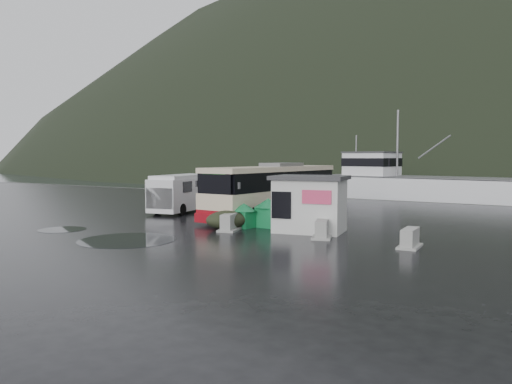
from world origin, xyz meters
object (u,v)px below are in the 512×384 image
Objects in this scene: jersey_barrier_a at (230,230)px; jersey_barrier_b at (322,238)px; jersey_barrier_c at (410,248)px; waste_bin_right at (268,227)px; coach_bus at (273,216)px; fishing_trawler at (424,195)px; ticket_kiosk at (310,232)px; dome_tent at (228,229)px; waste_bin_left at (244,228)px; white_van at (183,212)px.

jersey_barrier_a reaches higher than jersey_barrier_b.
waste_bin_right is at bearing 166.00° from jersey_barrier_c.
fishing_trawler is (3.43, 23.28, 0.00)m from coach_bus.
ticket_kiosk is at bearing 26.29° from jersey_barrier_a.
jersey_barrier_c is 0.07× the size of fishing_trawler.
dome_tent reaches higher than jersey_barrier_a.
ticket_kiosk reaches higher than waste_bin_right.
fishing_trawler is (-2.78, 29.30, 0.00)m from jersey_barrier_b.
waste_bin_left is at bearing -86.08° from fishing_trawler.
waste_bin_left is 0.36× the size of ticket_kiosk.
ticket_kiosk is at bearing 10.00° from waste_bin_left.
coach_bus is 4.89× the size of dome_tent.
waste_bin_right is at bearing -60.68° from coach_bus.
jersey_barrier_b is at bearing -8.99° from waste_bin_left.
dome_tent is at bearing -123.76° from waste_bin_left.
ticket_kiosk is 27.93m from fishing_trawler.
waste_bin_right is 0.06× the size of fishing_trawler.
coach_bus reaches higher than jersey_barrier_b.
dome_tent is (-1.44, -1.72, 0.00)m from waste_bin_right.
waste_bin_right is at bearing 50.00° from dome_tent.
coach_bus is 6.52m from jersey_barrier_a.
jersey_barrier_a reaches higher than jersey_barrier_c.
ticket_kiosk is (3.57, 0.63, 0.00)m from waste_bin_left.
white_van is 17.63m from jersey_barrier_c.
fishing_trawler reaches higher than jersey_barrier_c.
jersey_barrier_b is at bearing -57.81° from ticket_kiosk.
waste_bin_left is 0.53× the size of dome_tent.
white_van is at bearing 146.34° from dome_tent.
jersey_barrier_b is 1.06× the size of jersey_barrier_c.
coach_bus reaches higher than dome_tent.
fishing_trawler is (-1.44, 27.89, 0.00)m from ticket_kiosk.
jersey_barrier_a is at bearing -115.26° from waste_bin_right.
dome_tent is (-0.51, -0.77, 0.00)m from waste_bin_left.
waste_bin_left is 0.93m from dome_tent.
ticket_kiosk reaches higher than white_van.
coach_bus is at bearing -1.88° from white_van.
jersey_barrier_c is at bearing -28.83° from ticket_kiosk.
coach_bus is at bearing 103.92° from waste_bin_left.
dome_tent is at bearing -172.66° from ticket_kiosk.
ticket_kiosk is at bearing -6.97° from waste_bin_right.
white_van is 9.36m from jersey_barrier_a.
jersey_barrier_b is (1.35, -1.41, 0.00)m from ticket_kiosk.
jersey_barrier_a is 0.07× the size of fishing_trawler.
fishing_trawler is (1.20, 27.57, 0.00)m from waste_bin_right.
waste_bin_right is 2.66m from ticket_kiosk.
coach_bus reaches higher than waste_bin_left.
white_van is at bearing 145.83° from jersey_barrier_a.
jersey_barrier_b is at bearing -76.39° from fishing_trawler.
waste_bin_right is at bearing 156.54° from jersey_barrier_b.
jersey_barrier_a is at bearing -86.05° from fishing_trawler.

